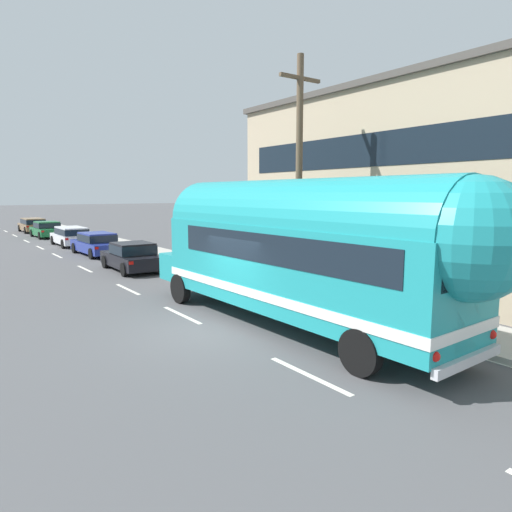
{
  "coord_description": "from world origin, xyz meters",
  "views": [
    {
      "loc": [
        -6.13,
        -10.48,
        3.74
      ],
      "look_at": [
        1.87,
        0.55,
        1.85
      ],
      "focal_mm": 31.71,
      "sensor_mm": 36.0,
      "label": 1
    }
  ],
  "objects_px": {
    "painted_bus": "(304,248)",
    "car_fourth": "(47,229)",
    "car_lead": "(133,256)",
    "car_second": "(97,243)",
    "utility_pole": "(299,174)",
    "car_fifth": "(33,224)",
    "car_third": "(71,235)"
  },
  "relations": [
    {
      "from": "utility_pole",
      "to": "car_fifth",
      "type": "height_order",
      "value": "utility_pole"
    },
    {
      "from": "car_second",
      "to": "car_fifth",
      "type": "bearing_deg",
      "value": 90.3
    },
    {
      "from": "car_second",
      "to": "painted_bus",
      "type": "bearing_deg",
      "value": -90.4
    },
    {
      "from": "utility_pole",
      "to": "car_fourth",
      "type": "distance_m",
      "value": 29.6
    },
    {
      "from": "painted_bus",
      "to": "car_lead",
      "type": "relative_size",
      "value": 2.86
    },
    {
      "from": "painted_bus",
      "to": "car_fifth",
      "type": "xyz_separation_m",
      "value": [
        0.03,
        39.01,
        -1.51
      ]
    },
    {
      "from": "painted_bus",
      "to": "car_lead",
      "type": "height_order",
      "value": "painted_bus"
    },
    {
      "from": "car_fifth",
      "to": "car_second",
      "type": "bearing_deg",
      "value": -89.7
    },
    {
      "from": "car_second",
      "to": "utility_pole",
      "type": "bearing_deg",
      "value": -80.51
    },
    {
      "from": "car_third",
      "to": "car_fifth",
      "type": "relative_size",
      "value": 0.98
    },
    {
      "from": "painted_bus",
      "to": "car_fourth",
      "type": "relative_size",
      "value": 2.73
    },
    {
      "from": "utility_pole",
      "to": "car_lead",
      "type": "relative_size",
      "value": 1.96
    },
    {
      "from": "car_second",
      "to": "car_fifth",
      "type": "distance_m",
      "value": 20.08
    },
    {
      "from": "car_third",
      "to": "car_second",
      "type": "bearing_deg",
      "value": -89.32
    },
    {
      "from": "car_fourth",
      "to": "car_fifth",
      "type": "height_order",
      "value": "same"
    },
    {
      "from": "painted_bus",
      "to": "car_third",
      "type": "bearing_deg",
      "value": 89.86
    },
    {
      "from": "painted_bus",
      "to": "car_fourth",
      "type": "xyz_separation_m",
      "value": [
        0.03,
        32.6,
        -1.57
      ]
    },
    {
      "from": "car_lead",
      "to": "car_fourth",
      "type": "bearing_deg",
      "value": 89.44
    },
    {
      "from": "car_lead",
      "to": "car_second",
      "type": "distance_m",
      "value": 6.72
    },
    {
      "from": "car_fourth",
      "to": "car_fifth",
      "type": "relative_size",
      "value": 0.98
    },
    {
      "from": "utility_pole",
      "to": "painted_bus",
      "type": "height_order",
      "value": "utility_pole"
    },
    {
      "from": "car_fifth",
      "to": "car_lead",
      "type": "bearing_deg",
      "value": -90.42
    },
    {
      "from": "painted_bus",
      "to": "car_fifth",
      "type": "height_order",
      "value": "painted_bus"
    },
    {
      "from": "painted_bus",
      "to": "car_fifth",
      "type": "bearing_deg",
      "value": 89.96
    },
    {
      "from": "utility_pole",
      "to": "car_fifth",
      "type": "relative_size",
      "value": 1.84
    },
    {
      "from": "car_fifth",
      "to": "utility_pole",
      "type": "bearing_deg",
      "value": -85.65
    },
    {
      "from": "painted_bus",
      "to": "utility_pole",
      "type": "bearing_deg",
      "value": 50.81
    },
    {
      "from": "utility_pole",
      "to": "car_third",
      "type": "distance_m",
      "value": 21.95
    },
    {
      "from": "car_second",
      "to": "car_fourth",
      "type": "height_order",
      "value": "same"
    },
    {
      "from": "car_lead",
      "to": "car_second",
      "type": "relative_size",
      "value": 0.89
    },
    {
      "from": "painted_bus",
      "to": "car_third",
      "type": "height_order",
      "value": "painted_bus"
    },
    {
      "from": "car_lead",
      "to": "car_second",
      "type": "xyz_separation_m",
      "value": [
        0.3,
        6.71,
        0.02
      ]
    }
  ]
}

